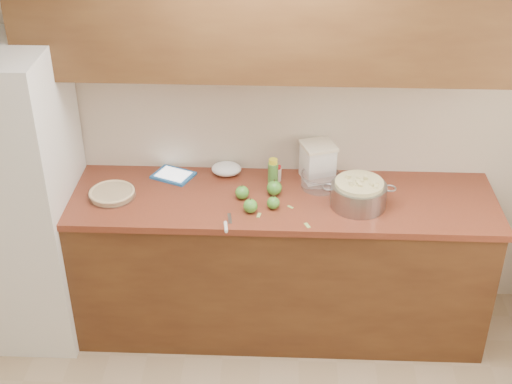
{
  "coord_description": "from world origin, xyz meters",
  "views": [
    {
      "loc": [
        0.1,
        -1.96,
        3.04
      ],
      "look_at": [
        -0.04,
        1.43,
        0.98
      ],
      "focal_mm": 50.0,
      "sensor_mm": 36.0,
      "label": 1
    }
  ],
  "objects_px": {
    "colander": "(358,194)",
    "tablet": "(173,175)",
    "flour_canister": "(318,161)",
    "pie": "(112,194)"
  },
  "relations": [
    {
      "from": "pie",
      "to": "colander",
      "type": "xyz_separation_m",
      "value": [
        1.38,
        -0.03,
        0.05
      ]
    },
    {
      "from": "colander",
      "to": "tablet",
      "type": "xyz_separation_m",
      "value": [
        -1.07,
        0.28,
        -0.07
      ]
    },
    {
      "from": "flour_canister",
      "to": "pie",
      "type": "bearing_deg",
      "value": -167.28
    },
    {
      "from": "pie",
      "to": "colander",
      "type": "distance_m",
      "value": 1.38
    },
    {
      "from": "pie",
      "to": "flour_canister",
      "type": "height_order",
      "value": "flour_canister"
    },
    {
      "from": "pie",
      "to": "tablet",
      "type": "distance_m",
      "value": 0.4
    },
    {
      "from": "pie",
      "to": "tablet",
      "type": "relative_size",
      "value": 0.97
    },
    {
      "from": "colander",
      "to": "tablet",
      "type": "bearing_deg",
      "value": 165.5
    },
    {
      "from": "pie",
      "to": "flour_canister",
      "type": "distance_m",
      "value": 1.2
    },
    {
      "from": "tablet",
      "to": "flour_canister",
      "type": "bearing_deg",
      "value": 24.84
    }
  ]
}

